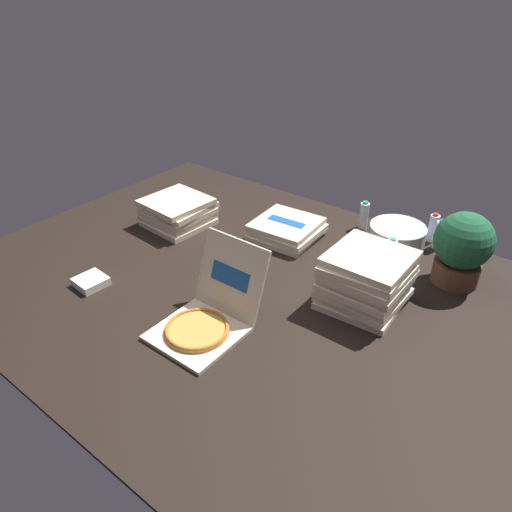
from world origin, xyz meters
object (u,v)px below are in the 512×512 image
water_bottle_2 (439,235)px  water_bottle_4 (355,245)px  pizza_stack_center_near (287,230)px  napkin_pile (91,282)px  ice_bucket (396,238)px  water_bottle_5 (453,246)px  pizza_stack_left_near (366,280)px  water_bottle_1 (433,228)px  pizza_stack_right_mid (178,212)px  water_bottle_0 (364,215)px  open_pizza_box (207,315)px  potted_plant (462,247)px  water_bottle_3 (390,254)px

water_bottle_2 → water_bottle_4: (-0.36, -0.44, 0.00)m
pizza_stack_center_near → napkin_pile: (-0.56, -1.14, -0.03)m
ice_bucket → water_bottle_5: 0.33m
water_bottle_2 → ice_bucket: bearing=-138.7°
pizza_stack_left_near → water_bottle_1: bearing=87.1°
pizza_stack_right_mid → water_bottle_5: size_ratio=2.19×
ice_bucket → water_bottle_0: bearing=155.7°
water_bottle_1 → water_bottle_2: (0.06, -0.07, 0.00)m
open_pizza_box → pizza_stack_left_near: size_ratio=1.27×
potted_plant → water_bottle_0: bearing=159.2°
ice_bucket → water_bottle_5: bearing=14.7°
ice_bucket → water_bottle_3: water_bottle_3 is taller
water_bottle_3 → water_bottle_5: same height
open_pizza_box → water_bottle_2: size_ratio=2.72×
ice_bucket → water_bottle_4: size_ratio=1.77×
water_bottle_2 → water_bottle_5: (0.12, -0.10, 0.00)m
water_bottle_5 → ice_bucket: bearing=-165.3°
ice_bucket → water_bottle_2: 0.27m
water_bottle_1 → napkin_pile: (-1.34, -1.68, -0.07)m
water_bottle_2 → potted_plant: size_ratio=0.46×
ice_bucket → napkin_pile: bearing=-129.8°
ice_bucket → water_bottle_4: bearing=-120.4°
open_pizza_box → pizza_stack_left_near: (0.52, 0.65, 0.07)m
open_pizza_box → water_bottle_3: size_ratio=2.72×
ice_bucket → pizza_stack_left_near: bearing=-81.4°
ice_bucket → water_bottle_5: water_bottle_5 is taller
ice_bucket → water_bottle_4: 0.31m
pizza_stack_center_near → water_bottle_5: (0.96, 0.38, 0.04)m
pizza_stack_left_near → pizza_stack_right_mid: bearing=178.4°
water_bottle_0 → water_bottle_1: (0.44, 0.11, 0.00)m
water_bottle_0 → pizza_stack_center_near: bearing=-128.4°
open_pizza_box → water_bottle_0: bearing=84.8°
water_bottle_1 → potted_plant: (0.28, -0.38, 0.13)m
open_pizza_box → water_bottle_0: open_pizza_box is taller
pizza_stack_left_near → water_bottle_2: bearing=82.5°
water_bottle_0 → water_bottle_3: 0.51m
pizza_stack_left_near → water_bottle_3: 0.42m
pizza_stack_center_near → napkin_pile: bearing=-116.2°
pizza_stack_center_near → water_bottle_0: size_ratio=2.19×
water_bottle_2 → potted_plant: bearing=-56.3°
pizza_stack_left_near → water_bottle_2: 0.83m
napkin_pile → pizza_stack_center_near: bearing=63.8°
water_bottle_4 → water_bottle_5: 0.59m
water_bottle_3 → pizza_stack_left_near: bearing=-84.7°
open_pizza_box → potted_plant: potted_plant is taller
pizza_stack_right_mid → water_bottle_4: 1.23m
water_bottle_3 → potted_plant: 0.39m
pizza_stack_right_mid → pizza_stack_left_near: (1.44, -0.04, 0.06)m
pizza_stack_center_near → water_bottle_3: water_bottle_3 is taller
water_bottle_2 → water_bottle_4: 0.57m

